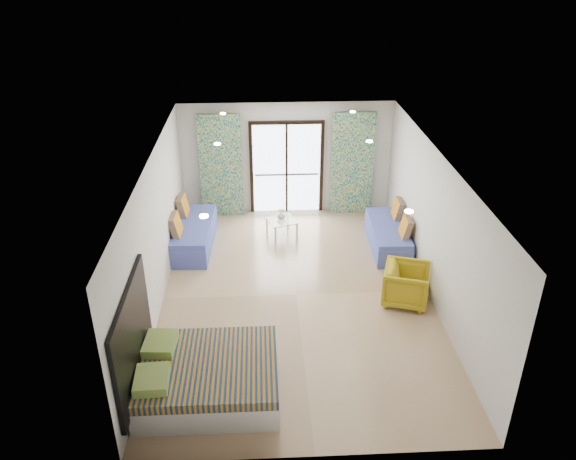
{
  "coord_description": "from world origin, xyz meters",
  "views": [
    {
      "loc": [
        -0.62,
        -8.84,
        5.99
      ],
      "look_at": [
        -0.14,
        0.45,
        1.15
      ],
      "focal_mm": 35.0,
      "sensor_mm": 36.0,
      "label": 1
    }
  ],
  "objects_px": {
    "daybed_right": "(389,235)",
    "bed": "(207,377)",
    "daybed_left": "(193,234)",
    "armchair": "(407,283)",
    "coffee_table": "(282,222)"
  },
  "relations": [
    {
      "from": "bed",
      "to": "daybed_right",
      "type": "height_order",
      "value": "daybed_right"
    },
    {
      "from": "bed",
      "to": "daybed_left",
      "type": "distance_m",
      "value": 4.55
    },
    {
      "from": "daybed_left",
      "to": "armchair",
      "type": "bearing_deg",
      "value": -26.68
    },
    {
      "from": "bed",
      "to": "coffee_table",
      "type": "height_order",
      "value": "bed"
    },
    {
      "from": "bed",
      "to": "coffee_table",
      "type": "distance_m",
      "value": 5.08
    },
    {
      "from": "bed",
      "to": "coffee_table",
      "type": "bearing_deg",
      "value": 75.12
    },
    {
      "from": "daybed_right",
      "to": "daybed_left",
      "type": "bearing_deg",
      "value": 178.56
    },
    {
      "from": "armchair",
      "to": "daybed_left",
      "type": "bearing_deg",
      "value": 78.46
    },
    {
      "from": "coffee_table",
      "to": "bed",
      "type": "bearing_deg",
      "value": -104.88
    },
    {
      "from": "daybed_left",
      "to": "bed",
      "type": "bearing_deg",
      "value": -79.14
    },
    {
      "from": "daybed_left",
      "to": "coffee_table",
      "type": "height_order",
      "value": "daybed_left"
    },
    {
      "from": "daybed_right",
      "to": "coffee_table",
      "type": "bearing_deg",
      "value": 165.95
    },
    {
      "from": "bed",
      "to": "coffee_table",
      "type": "relative_size",
      "value": 2.66
    },
    {
      "from": "daybed_left",
      "to": "armchair",
      "type": "xyz_separation_m",
      "value": [
        4.11,
        -2.32,
        0.1
      ]
    },
    {
      "from": "daybed_right",
      "to": "bed",
      "type": "bearing_deg",
      "value": -128.27
    }
  ]
}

